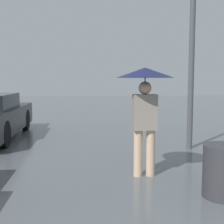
# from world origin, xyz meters

# --- Properties ---
(pedestrian) EXTENTS (0.94, 0.94, 1.79)m
(pedestrian) POSITION_xyz_m (0.38, 4.23, 1.38)
(pedestrian) COLOR beige
(pedestrian) RESTS_ON ground_plane
(street_lamp) EXTENTS (0.30, 0.30, 4.67)m
(street_lamp) POSITION_xyz_m (1.82, 6.19, 2.82)
(street_lamp) COLOR #515456
(street_lamp) RESTS_ON ground_plane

